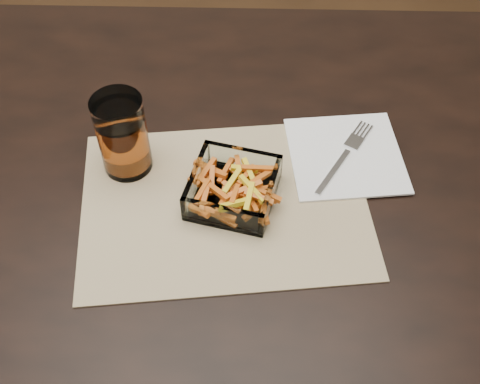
% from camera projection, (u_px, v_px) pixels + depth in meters
% --- Properties ---
extents(dining_table, '(1.60, 0.90, 0.75)m').
position_uv_depth(dining_table, '(188.00, 198.00, 1.07)').
color(dining_table, black).
rests_on(dining_table, ground).
extents(placemat, '(0.49, 0.38, 0.00)m').
position_uv_depth(placemat, '(225.00, 203.00, 0.95)').
color(placemat, tan).
rests_on(placemat, dining_table).
extents(glass_bowl, '(0.16, 0.16, 0.05)m').
position_uv_depth(glass_bowl, '(233.00, 189.00, 0.94)').
color(glass_bowl, white).
rests_on(glass_bowl, placemat).
extents(tumbler, '(0.08, 0.08, 0.14)m').
position_uv_depth(tumbler, '(123.00, 137.00, 0.95)').
color(tumbler, white).
rests_on(tumbler, placemat).
extents(napkin, '(0.21, 0.21, 0.00)m').
position_uv_depth(napkin, '(346.00, 155.00, 1.01)').
color(napkin, white).
rests_on(napkin, placemat).
extents(fork, '(0.11, 0.17, 0.00)m').
position_uv_depth(fork, '(345.00, 155.00, 1.01)').
color(fork, silver).
rests_on(fork, napkin).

